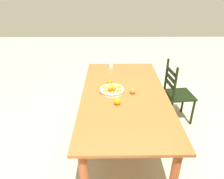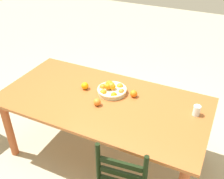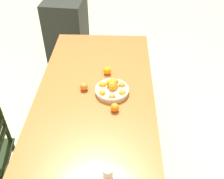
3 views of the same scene
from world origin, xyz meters
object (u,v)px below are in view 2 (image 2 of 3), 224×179
Objects in this scene: orange_loose_0 at (97,102)px; drinking_glass at (197,110)px; dining_table at (103,108)px; fruit_bowl at (112,89)px; orange_loose_2 at (134,94)px; orange_loose_1 at (85,86)px.

drinking_glass is at bearing -163.56° from orange_loose_0.
orange_loose_0 is 0.93m from drinking_glass.
drinking_glass is (-0.89, -0.26, 0.01)m from orange_loose_0.
dining_table is 0.21m from fruit_bowl.
fruit_bowl is (-0.02, -0.15, 0.15)m from dining_table.
fruit_bowl reaches higher than orange_loose_0.
orange_loose_2 is at bearing -172.80° from fruit_bowl.
dining_table is 0.18m from orange_loose_0.
orange_loose_2 is (-0.26, -0.18, 0.14)m from dining_table.
orange_loose_2 is (-0.23, -0.03, -0.01)m from fruit_bowl.
dining_table is 20.91× the size of drinking_glass.
orange_loose_1 is 1.05× the size of orange_loose_2.
orange_loose_2 is 0.73× the size of drinking_glass.
orange_loose_1 is at bearing -38.30° from orange_loose_0.
dining_table is at bearing 81.36° from fruit_bowl.
dining_table is 0.91m from drinking_glass.
orange_loose_2 is at bearing -144.55° from dining_table.
dining_table is at bearing 159.89° from orange_loose_1.
dining_table is 28.85× the size of orange_loose_0.
orange_loose_2 reaches higher than dining_table.
orange_loose_0 is 0.32m from orange_loose_1.
drinking_glass reaches higher than orange_loose_0.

